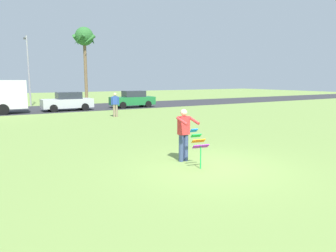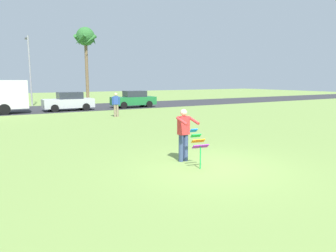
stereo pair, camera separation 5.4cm
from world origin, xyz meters
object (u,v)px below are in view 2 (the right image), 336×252
object	(u,v)px
kite_held	(198,142)
person_kite_flyer	(184,133)
parked_car_silver	(69,102)
parked_car_green	(134,99)
streetlight_pole	(29,66)
person_walker_near	(116,104)
palm_tree_centre_far	(86,40)

from	to	relation	value
kite_held	person_kite_flyer	bearing A→B (deg)	88.66
kite_held	parked_car_silver	size ratio (longest dim) A/B	0.28
parked_car_green	streetlight_pole	size ratio (longest dim) A/B	0.61
person_kite_flyer	person_walker_near	distance (m)	13.03
parked_car_green	person_walker_near	xyz separation A→B (m)	(-4.27, -6.39, 0.16)
person_kite_flyer	palm_tree_centre_far	world-z (taller)	palm_tree_centre_far
parked_car_silver	person_walker_near	xyz separation A→B (m)	(1.88, -6.39, 0.16)
palm_tree_centre_far	streetlight_pole	xyz separation A→B (m)	(-6.36, -1.85, -3.20)
person_kite_flyer	kite_held	distance (m)	0.84
person_kite_flyer	parked_car_silver	world-z (taller)	person_kite_flyer
streetlight_pole	person_walker_near	xyz separation A→B (m)	(3.99, -13.49, -3.06)
kite_held	palm_tree_centre_far	distance (m)	30.05
parked_car_silver	streetlight_pole	world-z (taller)	streetlight_pole
kite_held	person_walker_near	size ratio (longest dim) A/B	0.67
parked_car_green	palm_tree_centre_far	xyz separation A→B (m)	(-1.89, 8.95, 6.42)
parked_car_green	person_walker_near	bearing A→B (deg)	-123.71
person_kite_flyer	streetlight_pole	xyz separation A→B (m)	(-1.41, 26.26, 3.05)
kite_held	parked_car_green	bearing A→B (deg)	71.06
person_kite_flyer	streetlight_pole	bearing A→B (deg)	93.08
parked_car_green	parked_car_silver	bearing A→B (deg)	179.99
person_kite_flyer	person_walker_near	bearing A→B (deg)	78.61
person_kite_flyer	parked_car_green	size ratio (longest dim) A/B	0.41
person_kite_flyer	parked_car_silver	bearing A→B (deg)	87.93
parked_car_green	palm_tree_centre_far	bearing A→B (deg)	101.94
streetlight_pole	person_walker_near	bearing A→B (deg)	-73.53
kite_held	streetlight_pole	size ratio (longest dim) A/B	0.17
person_kite_flyer	parked_car_silver	xyz separation A→B (m)	(0.69, 19.16, -0.18)
kite_held	parked_car_green	size ratio (longest dim) A/B	0.27
kite_held	person_walker_near	xyz separation A→B (m)	(2.59, 13.59, 0.14)
streetlight_pole	kite_held	bearing A→B (deg)	-87.05
parked_car_green	streetlight_pole	xyz separation A→B (m)	(-8.25, 7.09, 3.22)
kite_held	palm_tree_centre_far	world-z (taller)	palm_tree_centre_far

